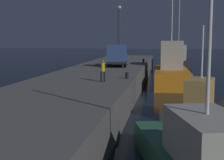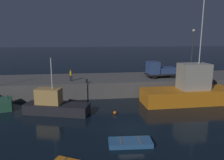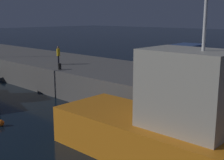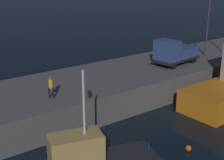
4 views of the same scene
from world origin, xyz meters
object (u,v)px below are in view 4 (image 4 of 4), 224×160
(mooring_buoy_near, at_px, (188,148))
(dockworker, at_px, (51,86))
(lamp_post_west, at_px, (208,14))
(utility_truck, at_px, (174,53))
(bollard_west, at_px, (89,94))

(mooring_buoy_near, height_order, dockworker, dockworker)
(mooring_buoy_near, bearing_deg, dockworker, 122.43)
(lamp_post_west, bearing_deg, mooring_buoy_near, -144.73)
(mooring_buoy_near, distance_m, lamp_post_west, 18.99)
(utility_truck, xyz_separation_m, bollard_west, (-11.99, -2.59, -0.99))
(mooring_buoy_near, xyz_separation_m, dockworker, (-5.56, 8.75, 3.16))
(utility_truck, relative_size, bollard_west, 9.85)
(bollard_west, bearing_deg, lamp_post_west, 10.04)
(mooring_buoy_near, height_order, bollard_west, bollard_west)
(mooring_buoy_near, distance_m, bollard_west, 8.18)
(lamp_post_west, xyz_separation_m, dockworker, (-20.05, -1.50, -3.60))
(dockworker, bearing_deg, lamp_post_west, 4.29)
(mooring_buoy_near, bearing_deg, bollard_west, 114.23)
(utility_truck, bearing_deg, lamp_post_west, 5.49)
(utility_truck, height_order, bollard_west, utility_truck)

